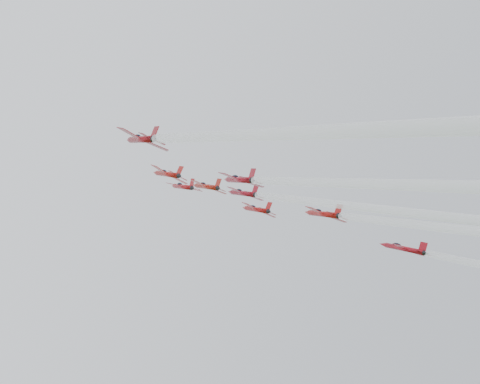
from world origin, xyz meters
TOP-DOWN VIEW (x-y plane):
  - jet_lead at (-0.57, 26.77)m, footprint 10.55×13.39m
  - jet_row2_left at (-11.39, 15.54)m, footprint 10.34×13.12m
  - jet_row2_center at (-3.83, 9.99)m, footprint 9.67×12.28m
  - jet_row2_right at (14.18, 13.90)m, footprint 10.40×13.20m
  - jet_center at (-1.73, -38.57)m, footprint 9.09×84.39m
  - jet_rear_farleft at (-30.97, -50.82)m, footprint 9.53×88.47m
  - jet_rear_left at (-11.85, -51.24)m, footprint 9.22×85.66m

SIDE VIEW (x-z plane):
  - jet_rear_left at x=-11.85m, z-range 98.22..152.22m
  - jet_rear_farleft at x=-30.97m, z-range 97.60..153.38m
  - jet_center at x=-1.73m, z-range 106.52..159.72m
  - jet_row2_center at x=-3.83m, z-range 159.37..167.53m
  - jet_row2_right at x=14.18m, z-range 161.51..170.28m
  - jet_row2_left at x=-11.39m, z-range 162.55..171.28m
  - jet_lead at x=-0.57m, z-range 169.47..178.37m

